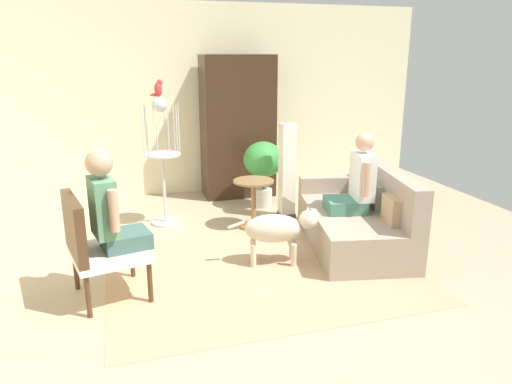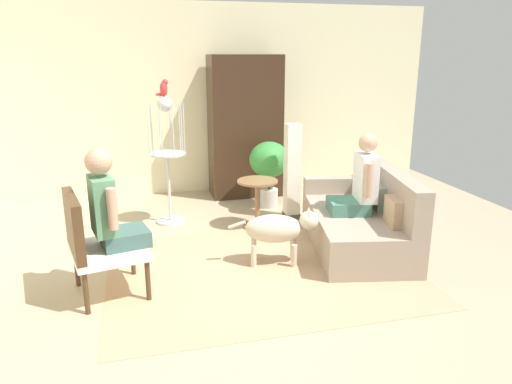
# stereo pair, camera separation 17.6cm
# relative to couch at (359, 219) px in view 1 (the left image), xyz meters

# --- Properties ---
(ground_plane) EXTENTS (7.60, 7.60, 0.00)m
(ground_plane) POSITION_rel_couch_xyz_m (-1.22, -0.34, -0.30)
(ground_plane) COLOR tan
(back_wall) EXTENTS (6.93, 0.12, 2.80)m
(back_wall) POSITION_rel_couch_xyz_m (-1.22, 2.76, 1.10)
(back_wall) COLOR beige
(back_wall) RESTS_ON ground
(area_rug) EXTENTS (2.97, 2.31, 0.01)m
(area_rug) POSITION_rel_couch_xyz_m (-1.24, -0.36, -0.29)
(area_rug) COLOR tan
(area_rug) RESTS_ON ground
(couch) EXTENTS (1.26, 1.87, 0.87)m
(couch) POSITION_rel_couch_xyz_m (0.00, 0.00, 0.00)
(couch) COLOR gray
(couch) RESTS_ON ground
(armchair) EXTENTS (0.75, 0.79, 0.94)m
(armchair) POSITION_rel_couch_xyz_m (-2.79, -0.49, 0.24)
(armchair) COLOR #4C331E
(armchair) RESTS_ON ground
(person_on_couch) EXTENTS (0.54, 0.54, 0.86)m
(person_on_couch) POSITION_rel_couch_xyz_m (-0.06, -0.02, 0.44)
(person_on_couch) COLOR #427967
(person_on_armchair) EXTENTS (0.52, 0.50, 0.89)m
(person_on_armchair) POSITION_rel_couch_xyz_m (-2.63, -0.45, 0.50)
(person_on_armchair) COLOR #40605A
(round_end_table) EXTENTS (0.49, 0.49, 0.60)m
(round_end_table) POSITION_rel_couch_xyz_m (-0.97, 0.87, 0.06)
(round_end_table) COLOR olive
(round_end_table) RESTS_ON ground
(dog) EXTENTS (0.89, 0.42, 0.59)m
(dog) POSITION_rel_couch_xyz_m (-1.04, -0.22, 0.08)
(dog) COLOR beige
(dog) RESTS_ON ground
(bird_cage_stand) EXTENTS (0.45, 0.45, 1.58)m
(bird_cage_stand) POSITION_rel_couch_xyz_m (-2.00, 1.32, 0.59)
(bird_cage_stand) COLOR silver
(bird_cage_stand) RESTS_ON ground
(parrot) EXTENTS (0.17, 0.10, 0.20)m
(parrot) POSITION_rel_couch_xyz_m (-2.01, 1.32, 1.38)
(parrot) COLOR red
(parrot) RESTS_ON bird_cage_stand
(potted_plant) EXTENTS (0.55, 0.55, 0.93)m
(potted_plant) POSITION_rel_couch_xyz_m (-0.61, 1.63, 0.33)
(potted_plant) COLOR beige
(potted_plant) RESTS_ON ground
(column_lamp) EXTENTS (0.20, 0.20, 1.23)m
(column_lamp) POSITION_rel_couch_xyz_m (-0.45, 1.12, 0.31)
(column_lamp) COLOR #4C4742
(column_lamp) RESTS_ON ground
(armoire_cabinet) EXTENTS (1.04, 0.56, 2.07)m
(armoire_cabinet) POSITION_rel_couch_xyz_m (-0.79, 2.35, 0.73)
(armoire_cabinet) COLOR #382316
(armoire_cabinet) RESTS_ON ground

